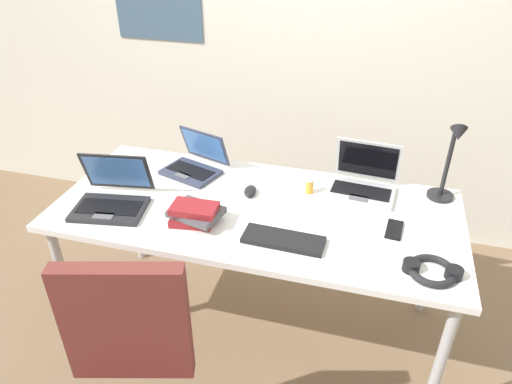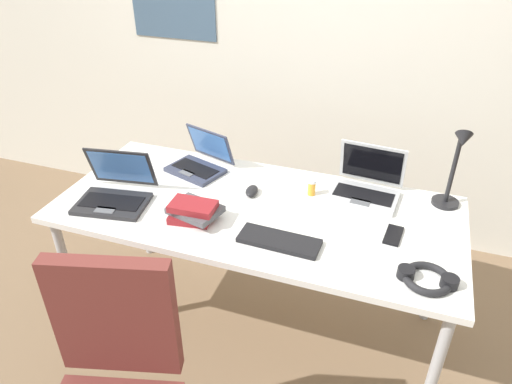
{
  "view_description": "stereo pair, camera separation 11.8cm",
  "coord_description": "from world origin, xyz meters",
  "px_view_note": "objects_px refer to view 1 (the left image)",
  "views": [
    {
      "loc": [
        0.47,
        -1.69,
        1.91
      ],
      "look_at": [
        0.0,
        0.0,
        0.82
      ],
      "focal_mm": 33.05,
      "sensor_mm": 36.0,
      "label": 1
    },
    {
      "loc": [
        0.58,
        -1.66,
        1.91
      ],
      "look_at": [
        0.0,
        0.0,
        0.82
      ],
      "focal_mm": 33.05,
      "sensor_mm": 36.0,
      "label": 2
    }
  ],
  "objects_px": {
    "cell_phone": "(394,230)",
    "laptop_front_left": "(195,164)",
    "external_keyboard": "(283,240)",
    "desk_lamp": "(449,163)",
    "pill_bottle": "(310,185)",
    "laptop_near_lamp": "(112,197)",
    "headphones": "(432,270)",
    "computer_mouse": "(250,191)",
    "book_stack": "(194,213)",
    "laptop_near_mouse": "(363,182)"
  },
  "relations": [
    {
      "from": "laptop_front_left",
      "to": "pill_bottle",
      "type": "relative_size",
      "value": 4.21
    },
    {
      "from": "external_keyboard",
      "to": "cell_phone",
      "type": "bearing_deg",
      "value": 26.58
    },
    {
      "from": "desk_lamp",
      "to": "computer_mouse",
      "type": "height_order",
      "value": "desk_lamp"
    },
    {
      "from": "desk_lamp",
      "to": "book_stack",
      "type": "height_order",
      "value": "desk_lamp"
    },
    {
      "from": "pill_bottle",
      "to": "headphones",
      "type": "bearing_deg",
      "value": -39.58
    },
    {
      "from": "pill_bottle",
      "to": "laptop_near_mouse",
      "type": "bearing_deg",
      "value": 18.96
    },
    {
      "from": "desk_lamp",
      "to": "laptop_near_mouse",
      "type": "relative_size",
      "value": 1.24
    },
    {
      "from": "laptop_near_lamp",
      "to": "computer_mouse",
      "type": "height_order",
      "value": "laptop_near_lamp"
    },
    {
      "from": "laptop_front_left",
      "to": "computer_mouse",
      "type": "relative_size",
      "value": 3.47
    },
    {
      "from": "headphones",
      "to": "book_stack",
      "type": "distance_m",
      "value": 0.97
    },
    {
      "from": "computer_mouse",
      "to": "cell_phone",
      "type": "distance_m",
      "value": 0.67
    },
    {
      "from": "laptop_near_mouse",
      "to": "headphones",
      "type": "xyz_separation_m",
      "value": [
        0.3,
        -0.52,
        -0.03
      ]
    },
    {
      "from": "computer_mouse",
      "to": "laptop_near_lamp",
      "type": "bearing_deg",
      "value": -161.51
    },
    {
      "from": "desk_lamp",
      "to": "laptop_front_left",
      "type": "relative_size",
      "value": 1.2
    },
    {
      "from": "desk_lamp",
      "to": "laptop_near_mouse",
      "type": "distance_m",
      "value": 0.38
    },
    {
      "from": "external_keyboard",
      "to": "book_stack",
      "type": "xyz_separation_m",
      "value": [
        -0.4,
        0.04,
        0.03
      ]
    },
    {
      "from": "external_keyboard",
      "to": "laptop_near_mouse",
      "type": "bearing_deg",
      "value": 62.39
    },
    {
      "from": "laptop_near_lamp",
      "to": "external_keyboard",
      "type": "bearing_deg",
      "value": -3.83
    },
    {
      "from": "laptop_front_left",
      "to": "computer_mouse",
      "type": "bearing_deg",
      "value": -22.78
    },
    {
      "from": "laptop_near_mouse",
      "to": "laptop_near_lamp",
      "type": "relative_size",
      "value": 0.92
    },
    {
      "from": "laptop_near_lamp",
      "to": "book_stack",
      "type": "relative_size",
      "value": 1.47
    },
    {
      "from": "laptop_near_lamp",
      "to": "computer_mouse",
      "type": "distance_m",
      "value": 0.62
    },
    {
      "from": "desk_lamp",
      "to": "computer_mouse",
      "type": "xyz_separation_m",
      "value": [
        -0.86,
        -0.18,
        -0.18
      ]
    },
    {
      "from": "cell_phone",
      "to": "pill_bottle",
      "type": "relative_size",
      "value": 1.72
    },
    {
      "from": "headphones",
      "to": "pill_bottle",
      "type": "distance_m",
      "value": 0.69
    },
    {
      "from": "laptop_front_left",
      "to": "cell_phone",
      "type": "relative_size",
      "value": 2.45
    },
    {
      "from": "cell_phone",
      "to": "desk_lamp",
      "type": "bearing_deg",
      "value": 61.3
    },
    {
      "from": "desk_lamp",
      "to": "book_stack",
      "type": "distance_m",
      "value": 1.13
    },
    {
      "from": "desk_lamp",
      "to": "pill_bottle",
      "type": "distance_m",
      "value": 0.62
    },
    {
      "from": "laptop_front_left",
      "to": "headphones",
      "type": "xyz_separation_m",
      "value": [
        1.13,
        -0.49,
        -0.03
      ]
    },
    {
      "from": "cell_phone",
      "to": "laptop_front_left",
      "type": "bearing_deg",
      "value": 170.98
    },
    {
      "from": "laptop_front_left",
      "to": "external_keyboard",
      "type": "height_order",
      "value": "laptop_front_left"
    },
    {
      "from": "computer_mouse",
      "to": "book_stack",
      "type": "height_order",
      "value": "book_stack"
    },
    {
      "from": "cell_phone",
      "to": "pill_bottle",
      "type": "height_order",
      "value": "pill_bottle"
    },
    {
      "from": "laptop_near_lamp",
      "to": "computer_mouse",
      "type": "relative_size",
      "value": 3.68
    },
    {
      "from": "desk_lamp",
      "to": "laptop_near_mouse",
      "type": "height_order",
      "value": "desk_lamp"
    },
    {
      "from": "external_keyboard",
      "to": "book_stack",
      "type": "bearing_deg",
      "value": 176.84
    },
    {
      "from": "computer_mouse",
      "to": "pill_bottle",
      "type": "distance_m",
      "value": 0.28
    },
    {
      "from": "headphones",
      "to": "book_stack",
      "type": "relative_size",
      "value": 0.89
    },
    {
      "from": "laptop_front_left",
      "to": "computer_mouse",
      "type": "distance_m",
      "value": 0.36
    },
    {
      "from": "cell_phone",
      "to": "pill_bottle",
      "type": "xyz_separation_m",
      "value": [
        -0.39,
        0.2,
        0.04
      ]
    },
    {
      "from": "laptop_near_mouse",
      "to": "cell_phone",
      "type": "xyz_separation_m",
      "value": [
        0.16,
        -0.29,
        -0.04
      ]
    },
    {
      "from": "laptop_front_left",
      "to": "laptop_near_lamp",
      "type": "bearing_deg",
      "value": -121.01
    },
    {
      "from": "laptop_near_lamp",
      "to": "headphones",
      "type": "distance_m",
      "value": 1.37
    },
    {
      "from": "desk_lamp",
      "to": "external_keyboard",
      "type": "distance_m",
      "value": 0.82
    },
    {
      "from": "external_keyboard",
      "to": "computer_mouse",
      "type": "distance_m",
      "value": 0.39
    },
    {
      "from": "laptop_near_lamp",
      "to": "cell_phone",
      "type": "xyz_separation_m",
      "value": [
        1.23,
        0.14,
        -0.04
      ]
    },
    {
      "from": "desk_lamp",
      "to": "computer_mouse",
      "type": "distance_m",
      "value": 0.89
    },
    {
      "from": "cell_phone",
      "to": "pill_bottle",
      "type": "distance_m",
      "value": 0.44
    },
    {
      "from": "cell_phone",
      "to": "pill_bottle",
      "type": "bearing_deg",
      "value": 158.05
    }
  ]
}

